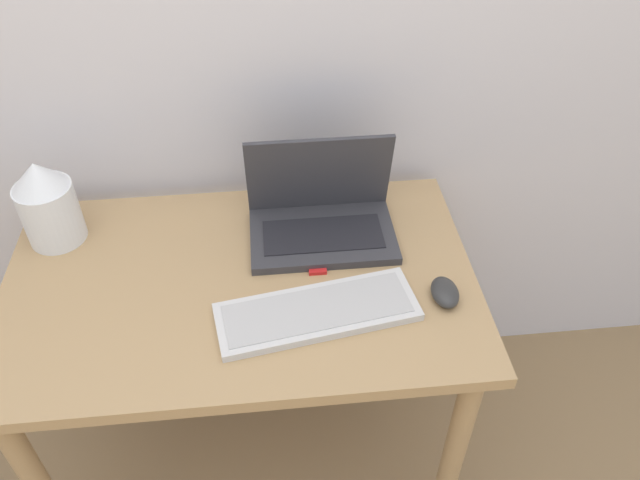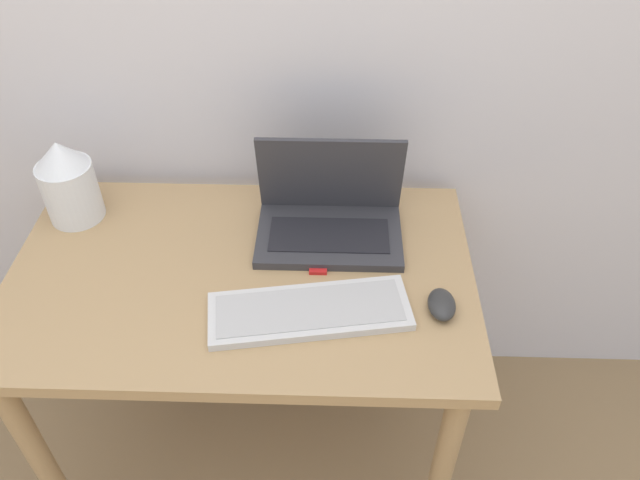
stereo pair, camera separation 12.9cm
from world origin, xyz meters
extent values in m
cube|color=tan|center=(0.00, 0.32, 0.72)|extent=(1.02, 0.63, 0.03)
cylinder|color=tan|center=(-0.46, 0.06, 0.35)|extent=(0.05, 0.05, 0.70)
cylinder|color=tan|center=(0.46, 0.06, 0.35)|extent=(0.05, 0.05, 0.70)
cylinder|color=tan|center=(-0.46, 0.58, 0.35)|extent=(0.05, 0.05, 0.70)
cylinder|color=tan|center=(0.46, 0.58, 0.35)|extent=(0.05, 0.05, 0.70)
cube|color=#333338|center=(0.19, 0.43, 0.74)|extent=(0.33, 0.22, 0.02)
cube|color=black|center=(0.19, 0.42, 0.75)|extent=(0.27, 0.12, 0.00)
cube|color=#333338|center=(0.19, 0.51, 0.86)|extent=(0.33, 0.05, 0.21)
cube|color=black|center=(0.19, 0.52, 0.86)|extent=(0.29, 0.04, 0.18)
cube|color=silver|center=(0.16, 0.20, 0.74)|extent=(0.43, 0.21, 0.02)
cube|color=#B2B2B2|center=(0.16, 0.20, 0.75)|extent=(0.39, 0.17, 0.00)
ellipsoid|color=#2D2D2D|center=(0.43, 0.22, 0.75)|extent=(0.06, 0.09, 0.03)
cylinder|color=white|center=(-0.42, 0.50, 0.80)|extent=(0.13, 0.13, 0.15)
cone|color=white|center=(-0.42, 0.50, 0.91)|extent=(0.12, 0.12, 0.06)
cube|color=red|center=(0.17, 0.34, 0.74)|extent=(0.04, 0.05, 0.01)
camera|label=1|loc=(0.07, -0.65, 1.69)|focal=35.00mm
camera|label=2|loc=(0.20, -0.65, 1.69)|focal=35.00mm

